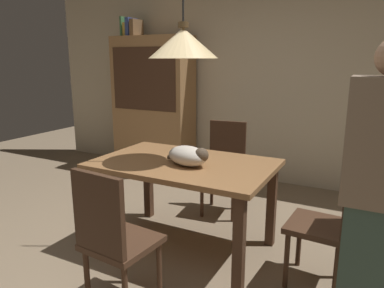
{
  "coord_description": "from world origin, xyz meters",
  "views": [
    {
      "loc": [
        1.38,
        -1.83,
        1.54
      ],
      "look_at": [
        0.02,
        0.78,
        0.85
      ],
      "focal_mm": 33.6,
      "sensor_mm": 36.0,
      "label": 1
    }
  ],
  "objects_px": {
    "book_blue_wide": "(132,27)",
    "person_standing": "(378,202)",
    "pendant_lamp": "(183,43)",
    "hutch_bookcase": "(154,108)",
    "dining_table": "(184,174)",
    "cat_sleeping": "(189,156)",
    "book_yellow_short": "(128,30)",
    "book_green_slim": "(125,27)",
    "book_brown_thick": "(136,28)",
    "chair_far_back": "(225,163)",
    "chair_right_side": "(332,218)",
    "chair_near_front": "(113,236)"
  },
  "relations": [
    {
      "from": "book_blue_wide",
      "to": "person_standing",
      "type": "xyz_separation_m",
      "value": [
        3.13,
        -2.18,
        -1.14
      ]
    },
    {
      "from": "pendant_lamp",
      "to": "hutch_bookcase",
      "type": "xyz_separation_m",
      "value": [
        -1.44,
        1.74,
        -0.77
      ]
    },
    {
      "from": "dining_table",
      "to": "cat_sleeping",
      "type": "distance_m",
      "value": 0.21
    },
    {
      "from": "pendant_lamp",
      "to": "hutch_bookcase",
      "type": "distance_m",
      "value": 2.38
    },
    {
      "from": "cat_sleeping",
      "to": "pendant_lamp",
      "type": "bearing_deg",
      "value": 138.25
    },
    {
      "from": "pendant_lamp",
      "to": "hutch_bookcase",
      "type": "height_order",
      "value": "pendant_lamp"
    },
    {
      "from": "person_standing",
      "to": "book_yellow_short",
      "type": "bearing_deg",
      "value": 145.67
    },
    {
      "from": "dining_table",
      "to": "hutch_bookcase",
      "type": "bearing_deg",
      "value": 129.53
    },
    {
      "from": "cat_sleeping",
      "to": "hutch_bookcase",
      "type": "relative_size",
      "value": 0.22
    },
    {
      "from": "cat_sleeping",
      "to": "pendant_lamp",
      "type": "height_order",
      "value": "pendant_lamp"
    },
    {
      "from": "book_green_slim",
      "to": "book_brown_thick",
      "type": "relative_size",
      "value": 1.08
    },
    {
      "from": "dining_table",
      "to": "chair_far_back",
      "type": "distance_m",
      "value": 0.89
    },
    {
      "from": "pendant_lamp",
      "to": "book_blue_wide",
      "type": "xyz_separation_m",
      "value": [
        -1.76,
        1.74,
        0.31
      ]
    },
    {
      "from": "chair_far_back",
      "to": "pendant_lamp",
      "type": "relative_size",
      "value": 0.72
    },
    {
      "from": "cat_sleeping",
      "to": "hutch_bookcase",
      "type": "distance_m",
      "value": 2.37
    },
    {
      "from": "book_green_slim",
      "to": "book_brown_thick",
      "type": "bearing_deg",
      "value": 0.0
    },
    {
      "from": "hutch_bookcase",
      "to": "chair_right_side",
      "type": "bearing_deg",
      "value": -34.23
    },
    {
      "from": "cat_sleeping",
      "to": "person_standing",
      "type": "height_order",
      "value": "person_standing"
    },
    {
      "from": "dining_table",
      "to": "person_standing",
      "type": "distance_m",
      "value": 1.46
    },
    {
      "from": "book_brown_thick",
      "to": "person_standing",
      "type": "distance_m",
      "value": 3.92
    },
    {
      "from": "pendant_lamp",
      "to": "person_standing",
      "type": "height_order",
      "value": "pendant_lamp"
    },
    {
      "from": "dining_table",
      "to": "book_yellow_short",
      "type": "relative_size",
      "value": 7.0
    },
    {
      "from": "book_yellow_short",
      "to": "book_blue_wide",
      "type": "xyz_separation_m",
      "value": [
        0.06,
        0.0,
        0.03
      ]
    },
    {
      "from": "book_green_slim",
      "to": "dining_table",
      "type": "bearing_deg",
      "value": -42.93
    },
    {
      "from": "chair_right_side",
      "to": "hutch_bookcase",
      "type": "height_order",
      "value": "hutch_bookcase"
    },
    {
      "from": "book_yellow_short",
      "to": "book_brown_thick",
      "type": "xyz_separation_m",
      "value": [
        0.14,
        0.0,
        0.02
      ]
    },
    {
      "from": "chair_right_side",
      "to": "book_blue_wide",
      "type": "relative_size",
      "value": 3.88
    },
    {
      "from": "book_yellow_short",
      "to": "pendant_lamp",
      "type": "bearing_deg",
      "value": -43.72
    },
    {
      "from": "dining_table",
      "to": "chair_right_side",
      "type": "relative_size",
      "value": 1.51
    },
    {
      "from": "person_standing",
      "to": "hutch_bookcase",
      "type": "bearing_deg",
      "value": 142.19
    },
    {
      "from": "pendant_lamp",
      "to": "book_yellow_short",
      "type": "distance_m",
      "value": 2.53
    },
    {
      "from": "dining_table",
      "to": "pendant_lamp",
      "type": "xyz_separation_m",
      "value": [
        0.0,
        0.0,
        1.01
      ]
    },
    {
      "from": "dining_table",
      "to": "cat_sleeping",
      "type": "relative_size",
      "value": 3.49
    },
    {
      "from": "dining_table",
      "to": "book_green_slim",
      "type": "relative_size",
      "value": 5.38
    },
    {
      "from": "chair_right_side",
      "to": "person_standing",
      "type": "bearing_deg",
      "value": -60.44
    },
    {
      "from": "chair_near_front",
      "to": "book_brown_thick",
      "type": "distance_m",
      "value": 3.43
    },
    {
      "from": "dining_table",
      "to": "chair_far_back",
      "type": "height_order",
      "value": "chair_far_back"
    },
    {
      "from": "book_blue_wide",
      "to": "chair_near_front",
      "type": "bearing_deg",
      "value": -56.27
    },
    {
      "from": "chair_far_back",
      "to": "pendant_lamp",
      "type": "bearing_deg",
      "value": -89.43
    },
    {
      "from": "chair_right_side",
      "to": "hutch_bookcase",
      "type": "relative_size",
      "value": 0.5
    },
    {
      "from": "chair_near_front",
      "to": "book_brown_thick",
      "type": "xyz_separation_m",
      "value": [
        -1.67,
        2.62,
        1.45
      ]
    },
    {
      "from": "book_yellow_short",
      "to": "book_blue_wide",
      "type": "height_order",
      "value": "book_blue_wide"
    },
    {
      "from": "chair_near_front",
      "to": "book_brown_thick",
      "type": "relative_size",
      "value": 3.88
    },
    {
      "from": "chair_far_back",
      "to": "cat_sleeping",
      "type": "distance_m",
      "value": 1.01
    },
    {
      "from": "dining_table",
      "to": "cat_sleeping",
      "type": "height_order",
      "value": "cat_sleeping"
    },
    {
      "from": "pendant_lamp",
      "to": "book_blue_wide",
      "type": "bearing_deg",
      "value": 135.24
    },
    {
      "from": "chair_near_front",
      "to": "chair_far_back",
      "type": "xyz_separation_m",
      "value": [
        -0.0,
        1.76,
        0.0
      ]
    },
    {
      "from": "chair_far_back",
      "to": "book_blue_wide",
      "type": "distance_m",
      "value": 2.43
    },
    {
      "from": "book_blue_wide",
      "to": "book_brown_thick",
      "type": "distance_m",
      "value": 0.08
    },
    {
      "from": "chair_near_front",
      "to": "cat_sleeping",
      "type": "bearing_deg",
      "value": 83.67
    }
  ]
}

